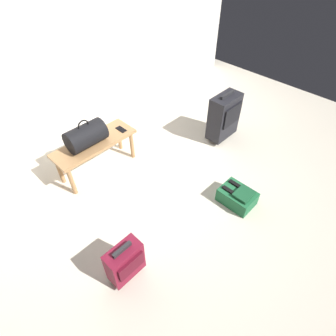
% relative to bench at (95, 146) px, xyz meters
% --- Properties ---
extents(ground_plane, '(6.60, 6.60, 0.00)m').
position_rel_bench_xyz_m(ground_plane, '(0.42, -0.75, -0.36)').
color(ground_plane, beige).
extents(back_wall, '(6.00, 0.10, 2.80)m').
position_rel_bench_xyz_m(back_wall, '(0.42, 0.85, 1.04)').
color(back_wall, silver).
rests_on(back_wall, ground).
extents(bench, '(1.00, 0.36, 0.43)m').
position_rel_bench_xyz_m(bench, '(0.00, 0.00, 0.00)').
color(bench, '#A87A4C').
rests_on(bench, ground).
extents(duffel_bag_black, '(0.44, 0.26, 0.34)m').
position_rel_bench_xyz_m(duffel_bag_black, '(-0.08, -0.00, 0.20)').
color(duffel_bag_black, black).
rests_on(duffel_bag_black, bench).
extents(cell_phone, '(0.07, 0.14, 0.01)m').
position_rel_bench_xyz_m(cell_phone, '(0.37, -0.04, 0.07)').
color(cell_phone, black).
rests_on(cell_phone, bench).
extents(suitcase_upright_charcoal, '(0.44, 0.26, 0.70)m').
position_rel_bench_xyz_m(suitcase_upright_charcoal, '(1.58, -0.72, -0.01)').
color(suitcase_upright_charcoal, black).
rests_on(suitcase_upright_charcoal, ground).
extents(suitcase_small_burgundy, '(0.32, 0.18, 0.46)m').
position_rel_bench_xyz_m(suitcase_small_burgundy, '(-0.65, -1.32, -0.12)').
color(suitcase_small_burgundy, maroon).
rests_on(suitcase_small_burgundy, ground).
extents(backpack_green, '(0.28, 0.38, 0.21)m').
position_rel_bench_xyz_m(backpack_green, '(0.75, -1.55, -0.27)').
color(backpack_green, '#1E6038').
rests_on(backpack_green, ground).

